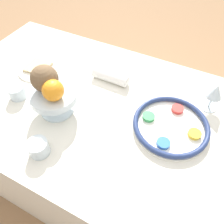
% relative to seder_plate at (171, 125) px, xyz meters
% --- Properties ---
extents(ground_plane, '(8.00, 8.00, 0.00)m').
position_rel_seder_plate_xyz_m(ground_plane, '(0.30, 0.02, -0.78)').
color(ground_plane, '#99704C').
extents(dining_table, '(1.44, 0.82, 0.77)m').
position_rel_seder_plate_xyz_m(dining_table, '(0.30, 0.02, -0.40)').
color(dining_table, silver).
rests_on(dining_table, ground_plane).
extents(seder_plate, '(0.29, 0.29, 0.03)m').
position_rel_seder_plate_xyz_m(seder_plate, '(0.00, 0.00, 0.00)').
color(seder_plate, white).
rests_on(seder_plate, dining_table).
extents(wine_glass, '(0.07, 0.07, 0.12)m').
position_rel_seder_plate_xyz_m(wine_glass, '(-0.11, -0.18, 0.07)').
color(wine_glass, silver).
rests_on(wine_glass, dining_table).
extents(fruit_stand, '(0.19, 0.19, 0.10)m').
position_rel_seder_plate_xyz_m(fruit_stand, '(0.44, 0.12, 0.06)').
color(fruit_stand, silver).
rests_on(fruit_stand, dining_table).
extents(orange_fruit, '(0.08, 0.08, 0.08)m').
position_rel_seder_plate_xyz_m(orange_fruit, '(0.41, 0.14, 0.13)').
color(orange_fruit, orange).
rests_on(orange_fruit, fruit_stand).
extents(coconut, '(0.10, 0.10, 0.10)m').
position_rel_seder_plate_xyz_m(coconut, '(0.47, 0.11, 0.14)').
color(coconut, brown).
rests_on(coconut, fruit_stand).
extents(bread_plate, '(0.20, 0.20, 0.02)m').
position_rel_seder_plate_xyz_m(bread_plate, '(0.68, -0.05, -0.01)').
color(bread_plate, silver).
rests_on(bread_plate, dining_table).
extents(napkin_roll, '(0.17, 0.05, 0.05)m').
position_rel_seder_plate_xyz_m(napkin_roll, '(0.33, -0.13, 0.01)').
color(napkin_roll, white).
rests_on(napkin_roll, dining_table).
extents(cup_near, '(0.07, 0.07, 0.06)m').
position_rel_seder_plate_xyz_m(cup_near, '(0.38, 0.31, 0.01)').
color(cup_near, silver).
rests_on(cup_near, dining_table).
extents(cup_far, '(0.07, 0.07, 0.06)m').
position_rel_seder_plate_xyz_m(cup_far, '(0.63, 0.13, 0.01)').
color(cup_far, silver).
rests_on(cup_far, dining_table).
extents(spoon, '(0.15, 0.08, 0.01)m').
position_rel_seder_plate_xyz_m(spoon, '(0.34, -0.18, -0.01)').
color(spoon, silver).
rests_on(spoon, dining_table).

